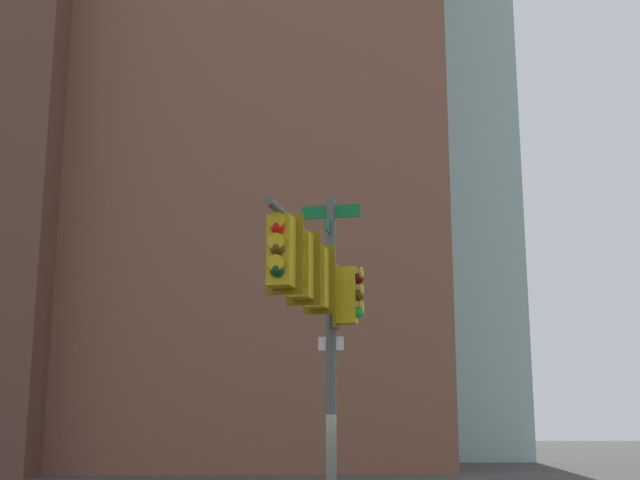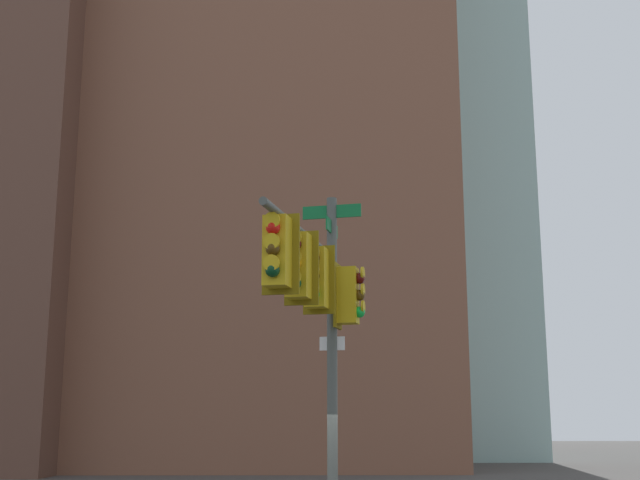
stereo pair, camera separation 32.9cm
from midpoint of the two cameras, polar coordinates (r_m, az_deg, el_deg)
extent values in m
cylinder|color=#4C514C|center=(15.05, 1.46, -8.99)|extent=(0.18, 0.18, 6.36)
cylinder|color=#4C514C|center=(13.34, -0.48, 0.45)|extent=(1.15, 4.02, 0.12)
cylinder|color=#4C514C|center=(14.51, 0.80, -2.38)|extent=(0.34, 1.03, 0.75)
cube|color=#0F6B33|center=(15.49, 1.40, 1.91)|extent=(1.06, 0.30, 0.24)
cube|color=#0F6B33|center=(15.42, 1.40, 0.83)|extent=(0.24, 0.81, 0.24)
cube|color=white|center=(15.09, 1.45, -6.93)|extent=(0.44, 0.14, 0.24)
cube|color=gold|center=(14.11, 0.43, -2.56)|extent=(0.41, 0.41, 1.00)
cube|color=#7D640C|center=(14.29, 0.61, -2.68)|extent=(0.54, 0.18, 1.16)
sphere|color=#470A07|center=(13.96, 0.24, -1.21)|extent=(0.20, 0.20, 0.20)
cylinder|color=gold|center=(13.92, 0.17, -0.79)|extent=(0.23, 0.10, 0.23)
sphere|color=#4C330A|center=(13.91, 0.24, -2.42)|extent=(0.20, 0.20, 0.20)
cylinder|color=gold|center=(13.86, 0.17, -2.01)|extent=(0.23, 0.10, 0.23)
sphere|color=green|center=(13.86, 0.24, -3.64)|extent=(0.20, 0.20, 0.20)
cylinder|color=gold|center=(13.81, 0.18, -3.23)|extent=(0.23, 0.10, 0.23)
cube|color=gold|center=(13.01, -0.73, -1.74)|extent=(0.41, 0.41, 1.00)
cube|color=#7D640C|center=(13.19, -0.52, -1.89)|extent=(0.54, 0.18, 1.16)
sphere|color=#470A07|center=(12.87, -0.95, -0.27)|extent=(0.20, 0.20, 0.20)
cylinder|color=gold|center=(12.83, -1.02, 0.18)|extent=(0.23, 0.10, 0.23)
sphere|color=#F29E0C|center=(12.82, -0.96, -1.58)|extent=(0.20, 0.20, 0.20)
cylinder|color=gold|center=(12.77, -1.03, -1.13)|extent=(0.23, 0.10, 0.23)
sphere|color=#0A3819|center=(12.76, -0.96, -2.90)|extent=(0.20, 0.20, 0.20)
cylinder|color=gold|center=(12.72, -1.03, -2.46)|extent=(0.23, 0.10, 0.23)
cube|color=gold|center=(11.92, -2.10, -0.78)|extent=(0.41, 0.41, 1.00)
cube|color=#7D640C|center=(12.10, -1.86, -0.95)|extent=(0.54, 0.18, 1.16)
sphere|color=red|center=(11.80, -2.36, 0.84)|extent=(0.20, 0.20, 0.20)
cylinder|color=gold|center=(11.76, -2.44, 1.34)|extent=(0.23, 0.10, 0.23)
sphere|color=#4C330A|center=(11.73, -2.37, -0.59)|extent=(0.20, 0.20, 0.20)
cylinder|color=gold|center=(11.69, -2.46, -0.09)|extent=(0.23, 0.10, 0.23)
sphere|color=#0A3819|center=(11.68, -2.39, -2.03)|extent=(0.20, 0.20, 0.20)
cylinder|color=gold|center=(11.63, -2.47, -1.54)|extent=(0.23, 0.10, 0.23)
cube|color=gold|center=(15.13, 2.51, -3.73)|extent=(0.41, 0.41, 1.00)
cube|color=#7D640C|center=(15.17, 1.80, -3.76)|extent=(0.18, 0.54, 1.16)
sphere|color=#470A07|center=(15.14, 3.26, -2.58)|extent=(0.20, 0.20, 0.20)
cylinder|color=gold|center=(15.14, 3.50, -2.23)|extent=(0.10, 0.23, 0.23)
sphere|color=#4C330A|center=(15.09, 3.27, -3.70)|extent=(0.20, 0.20, 0.20)
cylinder|color=gold|center=(15.09, 3.51, -3.36)|extent=(0.10, 0.23, 0.23)
sphere|color=green|center=(15.05, 3.29, -4.83)|extent=(0.20, 0.20, 0.20)
cylinder|color=gold|center=(15.05, 3.53, -4.48)|extent=(0.10, 0.23, 0.23)
cube|color=brown|center=(53.83, -4.67, 14.07)|extent=(22.75, 15.46, 52.17)
cube|color=brown|center=(77.43, 2.39, 0.92)|extent=(19.59, 17.69, 39.64)
camera|label=1|loc=(0.16, -89.35, -0.14)|focal=47.85mm
camera|label=2|loc=(0.16, 90.65, 0.14)|focal=47.85mm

